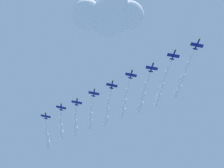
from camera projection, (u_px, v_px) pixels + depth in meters
The scene contains 10 objects.
jet_lead at pixel (181, 80), 209.07m from camera, with size 9.97×57.96×3.98m.
jet_port_inner at pixel (161, 89), 216.54m from camera, with size 10.29×58.91×3.91m.
jet_starboard_inner at pixel (142, 98), 220.11m from camera, with size 9.91×55.77×3.88m.
jet_port_mid at pixel (124, 104), 229.79m from camera, with size 10.66×58.11×3.99m.
jet_starboard_mid at pixel (107, 113), 235.59m from camera, with size 10.49×58.42×4.01m.
jet_port_outer at pixel (91, 116), 239.74m from camera, with size 9.36×52.59×3.93m.
jet_starboard_outer at pixel (76, 124), 245.19m from camera, with size 9.74×51.76×3.92m.
jet_trail_port at pixel (61, 128), 253.40m from camera, with size 9.82×51.56×3.96m.
jet_trail_starboard at pixel (48, 138), 261.97m from camera, with size 10.71×58.26×3.97m.
cloud_puff at pixel (109, 14), 184.04m from camera, with size 46.72×33.93×26.97m.
Camera 1 is at (-30.52, -150.37, 28.42)m, focal length 45.55 mm.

